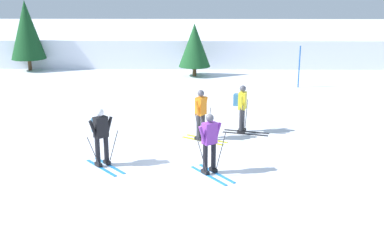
# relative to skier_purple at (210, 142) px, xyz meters

# --- Properties ---
(ground_plane) EXTENTS (120.00, 120.00, 0.00)m
(ground_plane) POSITION_rel_skier_purple_xyz_m (-0.64, 0.32, -0.92)
(ground_plane) COLOR silver
(far_snow_ridge) EXTENTS (80.00, 7.46, 1.76)m
(far_snow_ridge) POSITION_rel_skier_purple_xyz_m (-0.64, 20.21, -0.04)
(far_snow_ridge) COLOR silver
(far_snow_ridge) RESTS_ON ground
(skier_purple) EXTENTS (1.22, 1.52, 1.71)m
(skier_purple) POSITION_rel_skier_purple_xyz_m (0.00, 0.00, 0.00)
(skier_purple) COLOR #237AC6
(skier_purple) RESTS_ON ground
(skier_black) EXTENTS (1.33, 1.45, 1.71)m
(skier_black) POSITION_rel_skier_purple_xyz_m (-3.10, 0.55, 0.04)
(skier_black) COLOR #237AC6
(skier_black) RESTS_ON ground
(skier_orange) EXTENTS (1.56, 1.16, 1.71)m
(skier_orange) POSITION_rel_skier_purple_xyz_m (-0.23, 2.97, -0.00)
(skier_orange) COLOR gold
(skier_orange) RESTS_ON ground
(skier_yellow) EXTENTS (1.64, 0.97, 1.71)m
(skier_yellow) POSITION_rel_skier_purple_xyz_m (1.20, 3.74, 0.04)
(skier_yellow) COLOR black
(skier_yellow) RESTS_ON ground
(trail_marker_pole) EXTENTS (0.06, 0.06, 2.12)m
(trail_marker_pole) POSITION_rel_skier_purple_xyz_m (4.77, 11.40, 0.14)
(trail_marker_pole) COLOR #1E56AD
(trail_marker_pole) RESTS_ON ground
(conifer_far_left) EXTENTS (2.06, 2.06, 4.20)m
(conifer_far_left) POSITION_rel_skier_purple_xyz_m (-10.62, 16.08, 1.53)
(conifer_far_left) COLOR #513823
(conifer_far_left) RESTS_ON ground
(conifer_far_right) EXTENTS (1.81, 1.81, 2.97)m
(conifer_far_right) POSITION_rel_skier_purple_xyz_m (-0.55, 14.45, 0.83)
(conifer_far_right) COLOR #513823
(conifer_far_right) RESTS_ON ground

